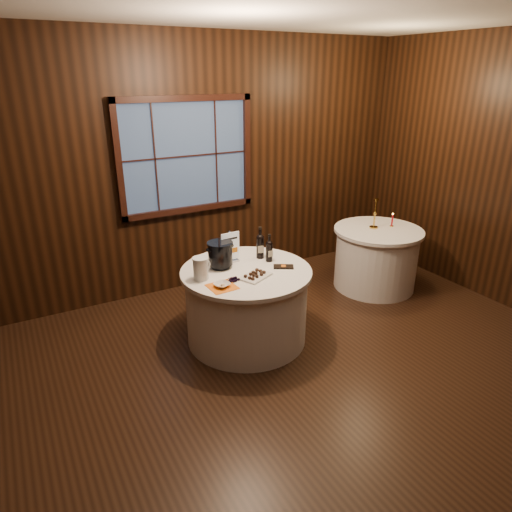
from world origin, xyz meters
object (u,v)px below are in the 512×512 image
grape_bunch (234,279)px  red_candle (392,221)px  chocolate_plate (255,276)px  chocolate_box (283,267)px  brass_candlestick (375,218)px  port_bottle_right (269,250)px  glass_pitcher (201,268)px  sign_stand (230,252)px  side_table (376,258)px  ice_bucket (220,254)px  cracker_bowl (222,285)px  port_bottle_left (260,245)px  main_table (246,305)px

grape_bunch → red_candle: size_ratio=0.99×
chocolate_plate → grape_bunch: chocolate_plate is taller
chocolate_box → brass_candlestick: brass_candlestick is taller
port_bottle_right → glass_pitcher: port_bottle_right is taller
sign_stand → grape_bunch: bearing=-116.0°
chocolate_plate → glass_pitcher: (-0.46, 0.21, 0.09)m
sign_stand → red_candle: 2.26m
side_table → ice_bucket: (-2.19, -0.12, 0.52)m
port_bottle_right → red_candle: port_bottle_right is taller
chocolate_plate → cracker_bowl: chocolate_plate is taller
sign_stand → ice_bucket: (-0.14, -0.07, 0.03)m
sign_stand → chocolate_plate: (0.04, -0.45, -0.09)m
ice_bucket → side_table: bearing=3.2°
side_table → ice_bucket: size_ratio=4.17×
chocolate_box → glass_pitcher: glass_pitcher is taller
port_bottle_right → ice_bucket: size_ratio=1.11×
port_bottle_left → glass_pitcher: 0.76m
main_table → cracker_bowl: (-0.37, -0.23, 0.40)m
main_table → glass_pitcher: (-0.46, 0.01, 0.49)m
sign_stand → port_bottle_right: size_ratio=1.13×
sign_stand → cracker_bowl: sign_stand is taller
sign_stand → red_candle: (2.25, 0.05, -0.04)m
brass_candlestick → cracker_bowl: bearing=-165.7°
side_table → grape_bunch: (-2.22, -0.47, 0.40)m
ice_bucket → main_table: bearing=-43.3°
main_table → brass_candlestick: size_ratio=3.44×
grape_bunch → cracker_bowl: (-0.14, -0.06, 0.00)m
sign_stand → brass_candlestick: size_ratio=0.87×
grape_bunch → brass_candlestick: (2.19, 0.53, 0.11)m
brass_candlestick → red_candle: brass_candlestick is taller
chocolate_plate → sign_stand: bearing=95.1°
glass_pitcher → ice_bucket: bearing=10.9°
side_table → glass_pitcher: 2.53m
chocolate_plate → chocolate_box: chocolate_plate is taller
main_table → chocolate_plate: bearing=-91.9°
port_bottle_right → grape_bunch: port_bottle_right is taller
chocolate_plate → cracker_bowl: bearing=-173.9°
port_bottle_right → port_bottle_left: bearing=109.8°
main_table → port_bottle_right: bearing=14.6°
grape_bunch → red_candle: red_candle is taller
chocolate_plate → red_candle: bearing=12.5°
side_table → port_bottle_right: size_ratio=3.75×
port_bottle_left → red_candle: port_bottle_left is taller
chocolate_plate → brass_candlestick: size_ratio=0.93×
chocolate_plate → red_candle: size_ratio=2.01×
port_bottle_left → port_bottle_right: bearing=-54.8°
port_bottle_right → red_candle: (1.90, 0.22, -0.06)m
chocolate_plate → glass_pitcher: size_ratio=1.62×
chocolate_plate → main_table: bearing=88.1°
glass_pitcher → brass_candlestick: size_ratio=0.58×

